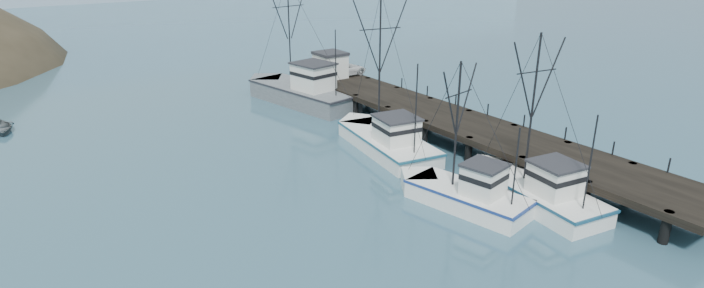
{
  "coord_description": "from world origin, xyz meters",
  "views": [
    {
      "loc": [
        -18.7,
        -16.1,
        16.1
      ],
      "look_at": [
        2.4,
        13.85,
        2.5
      ],
      "focal_mm": 28.0,
      "sensor_mm": 36.0,
      "label": 1
    }
  ],
  "objects_px": {
    "trawler_mid": "(463,194)",
    "work_vessel": "(301,92)",
    "pickup_truck": "(344,69)",
    "pier_shed": "(330,65)",
    "pier": "(448,119)",
    "trawler_near": "(534,190)",
    "trawler_far": "(385,140)"
  },
  "relations": [
    {
      "from": "trawler_mid",
      "to": "pickup_truck",
      "type": "relative_size",
      "value": 1.83
    },
    {
      "from": "pier",
      "to": "trawler_far",
      "type": "relative_size",
      "value": 3.44
    },
    {
      "from": "trawler_mid",
      "to": "work_vessel",
      "type": "xyz_separation_m",
      "value": [
        3.57,
        26.9,
        0.41
      ]
    },
    {
      "from": "trawler_near",
      "to": "pier_shed",
      "type": "distance_m",
      "value": 30.3
    },
    {
      "from": "trawler_near",
      "to": "trawler_mid",
      "type": "distance_m",
      "value": 4.81
    },
    {
      "from": "pier_shed",
      "to": "trawler_mid",
      "type": "bearing_deg",
      "value": -105.89
    },
    {
      "from": "trawler_mid",
      "to": "pickup_truck",
      "type": "distance_m",
      "value": 29.24
    },
    {
      "from": "trawler_far",
      "to": "work_vessel",
      "type": "height_order",
      "value": "work_vessel"
    },
    {
      "from": "trawler_near",
      "to": "pier_shed",
      "type": "height_order",
      "value": "trawler_near"
    },
    {
      "from": "work_vessel",
      "to": "trawler_mid",
      "type": "bearing_deg",
      "value": -97.56
    },
    {
      "from": "trawler_near",
      "to": "pickup_truck",
      "type": "bearing_deg",
      "value": 79.94
    },
    {
      "from": "pier_shed",
      "to": "pickup_truck",
      "type": "relative_size",
      "value": 0.61
    },
    {
      "from": "pier",
      "to": "work_vessel",
      "type": "bearing_deg",
      "value": 106.34
    },
    {
      "from": "trawler_near",
      "to": "pickup_truck",
      "type": "distance_m",
      "value": 30.31
    },
    {
      "from": "trawler_mid",
      "to": "trawler_far",
      "type": "distance_m",
      "value": 11.23
    },
    {
      "from": "trawler_mid",
      "to": "trawler_far",
      "type": "height_order",
      "value": "trawler_far"
    },
    {
      "from": "pier",
      "to": "pier_shed",
      "type": "xyz_separation_m",
      "value": [
        -0.58,
        17.59,
        1.73
      ]
    },
    {
      "from": "trawler_far",
      "to": "pickup_truck",
      "type": "relative_size",
      "value": 2.42
    },
    {
      "from": "work_vessel",
      "to": "pickup_truck",
      "type": "distance_m",
      "value": 6.2
    },
    {
      "from": "pier",
      "to": "pier_shed",
      "type": "relative_size",
      "value": 13.75
    },
    {
      "from": "trawler_far",
      "to": "pier_shed",
      "type": "height_order",
      "value": "trawler_far"
    },
    {
      "from": "trawler_far",
      "to": "work_vessel",
      "type": "xyz_separation_m",
      "value": [
        1.25,
        15.9,
        0.41
      ]
    },
    {
      "from": "trawler_mid",
      "to": "trawler_far",
      "type": "xyz_separation_m",
      "value": [
        2.31,
        10.99,
        0.0
      ]
    },
    {
      "from": "pier",
      "to": "trawler_mid",
      "type": "height_order",
      "value": "trawler_mid"
    },
    {
      "from": "trawler_far",
      "to": "work_vessel",
      "type": "distance_m",
      "value": 15.96
    },
    {
      "from": "trawler_near",
      "to": "pickup_truck",
      "type": "relative_size",
      "value": 2.13
    },
    {
      "from": "pier",
      "to": "trawler_mid",
      "type": "distance_m",
      "value": 13.26
    },
    {
      "from": "pier_shed",
      "to": "pickup_truck",
      "type": "bearing_deg",
      "value": -6.24
    },
    {
      "from": "pier",
      "to": "trawler_far",
      "type": "distance_m",
      "value": 6.28
    },
    {
      "from": "trawler_mid",
      "to": "work_vessel",
      "type": "bearing_deg",
      "value": 82.44
    },
    {
      "from": "work_vessel",
      "to": "pickup_truck",
      "type": "bearing_deg",
      "value": 6.39
    },
    {
      "from": "pier",
      "to": "trawler_far",
      "type": "xyz_separation_m",
      "value": [
        -6.16,
        0.83,
        -0.87
      ]
    }
  ]
}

